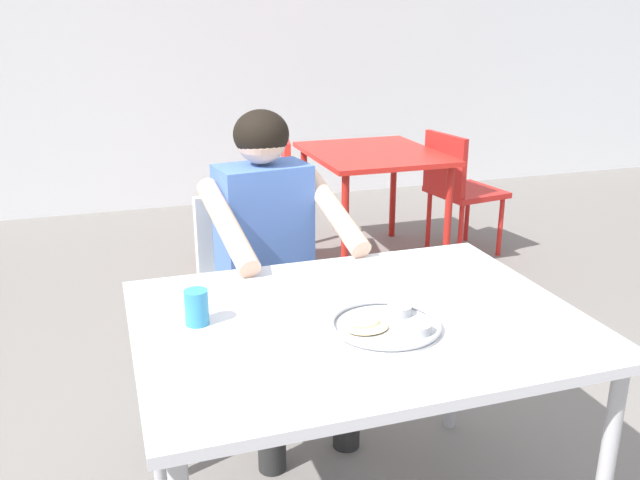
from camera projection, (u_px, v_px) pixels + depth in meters
name	position (u px, v px, depth m)	size (l,w,h in m)	color
table_foreground	(358.00, 337.00, 1.92)	(1.24, 0.94, 0.74)	silver
thali_tray	(387.00, 324.00, 1.83)	(0.30, 0.30, 0.03)	#B7BABF
drinking_cup	(196.00, 306.00, 1.84)	(0.07, 0.07, 0.10)	#338CBF
chair_foreground	(255.00, 281.00, 2.78)	(0.49, 0.48, 0.85)	silver
diner_foreground	(273.00, 245.00, 2.51)	(0.55, 0.59, 1.22)	#252525
table_background_red	(373.00, 165.00, 4.26)	(0.78, 0.93, 0.72)	red
chair_red_left	(269.00, 197.00, 4.08)	(0.47, 0.48, 0.84)	red
chair_red_right	(457.00, 184.00, 4.43)	(0.47, 0.48, 0.81)	red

